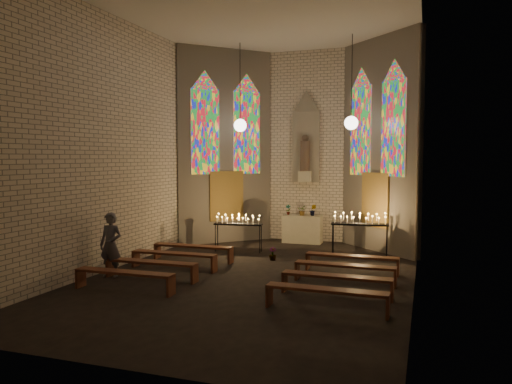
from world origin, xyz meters
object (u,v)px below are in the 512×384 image
Objects in this scene: aisle_flower_pot at (273,254)px; votive_stand_right at (360,221)px; altar at (302,229)px; votive_stand_left at (238,222)px; visitor at (111,245)px.

votive_stand_right is (2.40, 1.47, 0.92)m from aisle_flower_pot.
votive_stand_right reaches higher than altar.
aisle_flower_pot is 0.24× the size of votive_stand_left.
votive_stand_right is at bearing -0.38° from votive_stand_left.
visitor is at bearing -117.76° from altar.
altar is at bearing 61.23° from visitor.
aisle_flower_pot is 0.22× the size of votive_stand_right.
altar is at bearing 87.91° from aisle_flower_pot.
votive_stand_left is (-1.47, 0.97, 0.80)m from aisle_flower_pot.
aisle_flower_pot is 2.96m from votive_stand_right.
aisle_flower_pot is 4.79m from visitor.
votive_stand_left is at bearing 65.05° from visitor.
votive_stand_left is at bearing -178.30° from votive_stand_right.
aisle_flower_pot is (-0.12, -3.32, -0.31)m from altar.
visitor reaches higher than altar.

